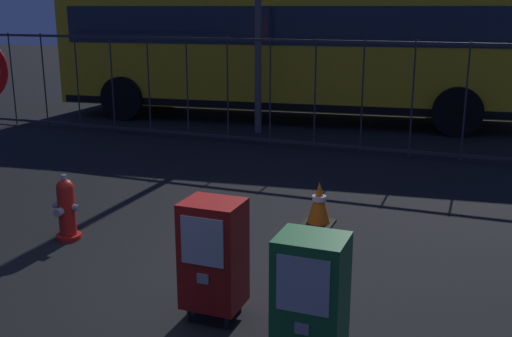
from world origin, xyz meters
TOP-DOWN VIEW (x-y plane):
  - ground_plane at (0.00, 0.00)m, footprint 60.00×60.00m
  - fire_hydrant at (-1.79, 0.73)m, footprint 0.33×0.32m
  - newspaper_box_primary at (0.51, -0.31)m, footprint 0.48×0.42m
  - newspaper_box_secondary at (1.47, -0.77)m, footprint 0.48×0.42m
  - traffic_cone at (0.72, 2.19)m, footprint 0.36×0.36m
  - fence_barrier at (0.00, 6.05)m, footprint 18.03×0.04m
  - bus_near at (-1.86, 9.05)m, footprint 10.72×3.72m

SIDE VIEW (x-z plane):
  - ground_plane at x=0.00m, z-range 0.00..0.00m
  - traffic_cone at x=0.72m, z-range -0.01..0.52m
  - fire_hydrant at x=-1.79m, z-range -0.02..0.72m
  - newspaper_box_primary at x=0.51m, z-range 0.06..1.08m
  - newspaper_box_secondary at x=1.47m, z-range 0.06..1.08m
  - fence_barrier at x=0.00m, z-range 0.02..2.02m
  - bus_near at x=-1.86m, z-range 0.21..3.21m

